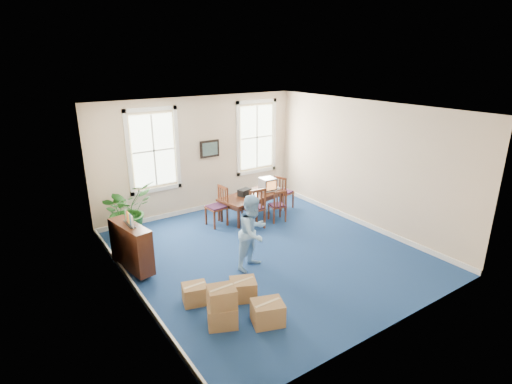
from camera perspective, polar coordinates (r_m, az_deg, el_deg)
floor at (r=9.11m, az=1.61°, el=-8.59°), size 6.50×6.50×0.00m
ceiling at (r=8.15m, az=1.82°, el=11.80°), size 6.50×6.50×0.00m
wall_back at (r=11.20m, az=-8.09°, el=5.23°), size 6.50×0.00×6.50m
wall_front at (r=6.34m, az=19.25°, el=-6.48°), size 6.50×0.00×6.50m
wall_left at (r=7.26m, az=-17.91°, el=-3.08°), size 0.00×6.50×6.50m
wall_right at (r=10.47m, az=15.19°, el=3.81°), size 0.00×6.50×6.50m
baseboard_back at (r=11.62m, az=-7.68°, el=-2.19°), size 6.00×0.04×0.12m
baseboard_left at (r=7.95m, az=-16.57°, el=-13.40°), size 0.04×6.50×0.12m
baseboard_right at (r=10.93m, az=14.40°, el=-4.02°), size 0.04×6.50×0.12m
window_left at (r=10.62m, az=-14.43°, el=5.75°), size 1.40×0.12×2.20m
window_right at (r=12.05m, az=0.07°, el=7.84°), size 1.40×0.12×2.20m
wall_picture at (r=11.25m, az=-6.64°, el=6.14°), size 0.58×0.06×0.48m
conference_table at (r=10.95m, az=-0.58°, el=-1.90°), size 2.01×1.24×0.64m
crt_tv at (r=11.12m, az=1.67°, el=1.13°), size 0.41×0.45×0.36m
game_console at (r=11.28m, az=2.84°, el=0.56°), size 0.21×0.24×0.05m
equipment_bag at (r=10.74m, az=-1.66°, el=-0.03°), size 0.40×0.31×0.17m
chair_near_left at (r=10.18m, az=-0.39°, el=-2.19°), size 0.53×0.53×1.09m
chair_near_right at (r=10.63m, az=3.04°, el=-1.88°), size 0.47×0.47×0.88m
chair_end_left at (r=10.35m, az=-5.69°, el=-2.09°), size 0.50×0.50×1.03m
chair_end_right at (r=11.50m, az=4.01°, el=0.03°), size 0.56×0.56×1.00m
man at (r=8.19m, az=-0.40°, el=-5.75°), size 0.94×0.83×1.58m
credenza at (r=8.57m, az=-17.33°, el=-7.87°), size 0.55×1.24×0.94m
brochure_rack at (r=8.33m, az=-17.62°, el=-4.10°), size 0.22×0.62×0.27m
potted_plant at (r=10.10m, az=-17.92°, el=-2.49°), size 1.56×1.48×1.37m
cardboard_boxes at (r=6.87m, az=-3.87°, el=-15.04°), size 1.64×1.64×0.74m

